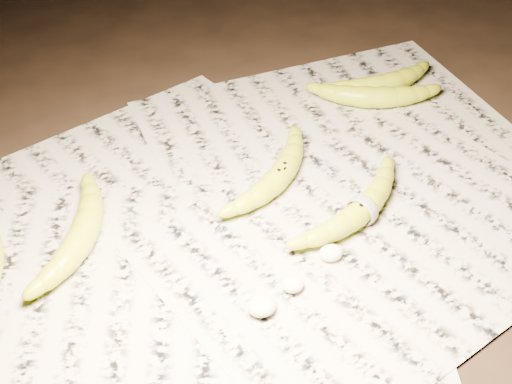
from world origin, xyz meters
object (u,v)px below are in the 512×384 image
object	(u,v)px
banana_left_b	(83,232)
banana_center	(280,173)
banana_upper_b	(383,82)
banana_upper_a	(375,95)
banana_taped	(362,208)

from	to	relation	value
banana_left_b	banana_center	xyz separation A→B (m)	(0.28, 0.02, -0.00)
banana_upper_b	banana_upper_a	bearing A→B (deg)	-136.33
banana_left_b	banana_center	world-z (taller)	banana_left_b
banana_left_b	banana_taped	bearing A→B (deg)	-74.27
banana_upper_a	banana_center	bearing A→B (deg)	-126.54
banana_upper_a	banana_upper_b	size ratio (longest dim) A/B	1.08
banana_left_b	banana_taped	world-z (taller)	banana_left_b
banana_taped	banana_upper_a	bearing A→B (deg)	29.93
banana_left_b	banana_taped	distance (m)	0.37
banana_left_b	banana_center	bearing A→B (deg)	-56.47
banana_upper_b	banana_center	bearing A→B (deg)	-147.41
banana_taped	banana_upper_a	world-z (taller)	banana_upper_a
banana_center	banana_upper_a	distance (m)	0.25
banana_taped	banana_upper_b	distance (m)	0.32
banana_center	banana_left_b	bearing A→B (deg)	143.98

